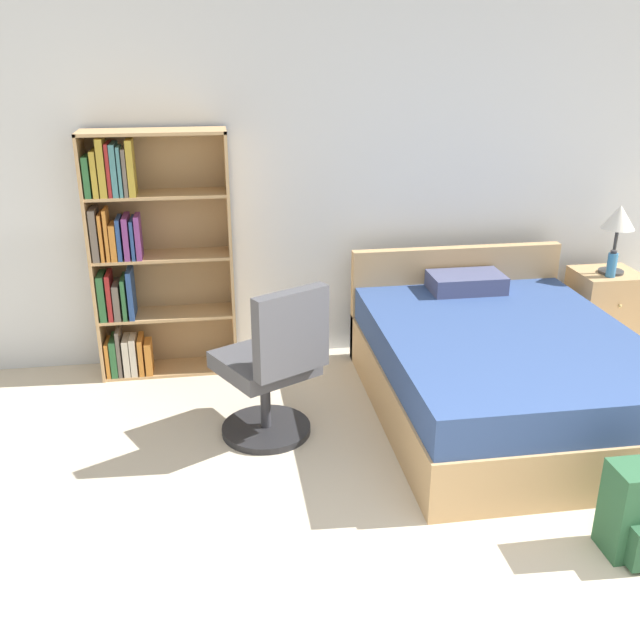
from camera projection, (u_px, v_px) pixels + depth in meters
wall_back at (383, 173)px, 4.94m from camera, size 9.00×0.06×2.60m
bookshelf at (143, 257)px, 4.70m from camera, size 0.91×0.29×1.64m
bed at (499, 368)px, 4.37m from camera, size 1.51×1.96×0.81m
office_chair at (273, 370)px, 3.99m from camera, size 0.67×0.71×0.96m
nightstand at (602, 312)px, 5.22m from camera, size 0.44×0.42×0.61m
table_lamp at (619, 221)px, 4.95m from camera, size 0.22×0.22×0.49m
water_bottle at (612, 264)px, 4.98m from camera, size 0.07×0.07×0.19m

